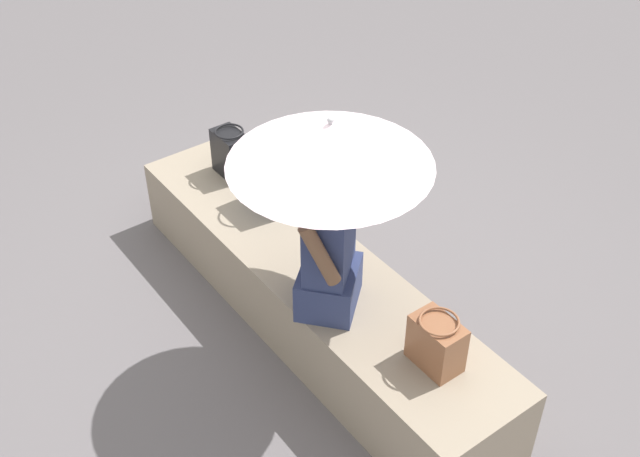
{
  "coord_description": "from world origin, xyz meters",
  "views": [
    {
      "loc": [
        2.63,
        -1.9,
        3.27
      ],
      "look_at": [
        0.15,
        -0.06,
        0.81
      ],
      "focal_mm": 45.15,
      "sensor_mm": 36.0,
      "label": 1
    }
  ],
  "objects_px": {
    "parasol": "(330,144)",
    "shoulder_bag_spare": "(436,343)",
    "person_seated": "(329,243)",
    "handbag_black": "(271,180)",
    "tote_bag_canvas": "(231,153)"
  },
  "relations": [
    {
      "from": "parasol",
      "to": "shoulder_bag_spare",
      "type": "height_order",
      "value": "parasol"
    },
    {
      "from": "person_seated",
      "to": "parasol",
      "type": "xyz_separation_m",
      "value": [
        -0.03,
        0.03,
        0.53
      ]
    },
    {
      "from": "person_seated",
      "to": "tote_bag_canvas",
      "type": "bearing_deg",
      "value": 170.31
    },
    {
      "from": "parasol",
      "to": "person_seated",
      "type": "bearing_deg",
      "value": -38.8
    },
    {
      "from": "person_seated",
      "to": "shoulder_bag_spare",
      "type": "height_order",
      "value": "person_seated"
    },
    {
      "from": "person_seated",
      "to": "shoulder_bag_spare",
      "type": "relative_size",
      "value": 3.26
    },
    {
      "from": "tote_bag_canvas",
      "to": "shoulder_bag_spare",
      "type": "height_order",
      "value": "tote_bag_canvas"
    },
    {
      "from": "person_seated",
      "to": "shoulder_bag_spare",
      "type": "distance_m",
      "value": 0.68
    },
    {
      "from": "person_seated",
      "to": "parasol",
      "type": "relative_size",
      "value": 0.86
    },
    {
      "from": "person_seated",
      "to": "handbag_black",
      "type": "xyz_separation_m",
      "value": [
        -0.85,
        0.23,
        -0.21
      ]
    },
    {
      "from": "parasol",
      "to": "tote_bag_canvas",
      "type": "relative_size",
      "value": 3.44
    },
    {
      "from": "handbag_black",
      "to": "tote_bag_canvas",
      "type": "xyz_separation_m",
      "value": [
        -0.42,
        -0.01,
        -0.03
      ]
    },
    {
      "from": "handbag_black",
      "to": "shoulder_bag_spare",
      "type": "distance_m",
      "value": 1.46
    },
    {
      "from": "handbag_black",
      "to": "shoulder_bag_spare",
      "type": "xyz_separation_m",
      "value": [
        1.46,
        -0.08,
        -0.05
      ]
    },
    {
      "from": "shoulder_bag_spare",
      "to": "handbag_black",
      "type": "bearing_deg",
      "value": 176.89
    }
  ]
}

